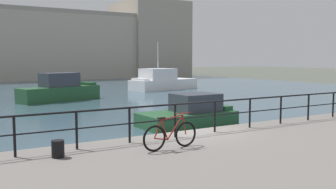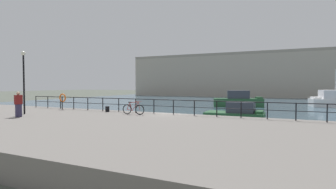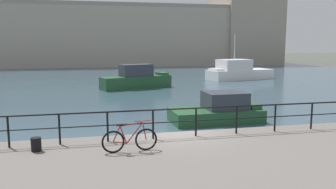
{
  "view_description": "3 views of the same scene",
  "coord_description": "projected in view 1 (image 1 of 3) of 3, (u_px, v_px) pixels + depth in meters",
  "views": [
    {
      "loc": [
        -7.4,
        -10.8,
        3.53
      ],
      "look_at": [
        0.09,
        1.54,
        2.17
      ],
      "focal_mm": 40.35,
      "sensor_mm": 36.0,
      "label": 1
    },
    {
      "loc": [
        8.39,
        -18.27,
        3.19
      ],
      "look_at": [
        -1.42,
        2.56,
        2.35
      ],
      "focal_mm": 28.34,
      "sensor_mm": 36.0,
      "label": 2
    },
    {
      "loc": [
        -3.16,
        -12.6,
        4.47
      ],
      "look_at": [
        0.38,
        3.07,
        2.04
      ],
      "focal_mm": 36.85,
      "sensor_mm": 36.0,
      "label": 3
    }
  ],
  "objects": [
    {
      "name": "moored_white_yacht",
      "position": [
        60.0,
        90.0,
        31.75
      ],
      "size": [
        7.24,
        3.99,
        2.36
      ],
      "rotation": [
        0.0,
        0.0,
        0.31
      ],
      "color": "#23512D",
      "rests_on": "water_basin"
    },
    {
      "name": "ground_plane",
      "position": [
        188.0,
        159.0,
        13.34
      ],
      "size": [
        240.0,
        240.0,
        0.0
      ],
      "primitive_type": "plane",
      "color": "#4C5147"
    },
    {
      "name": "harbor_building",
      "position": [
        27.0,
        45.0,
        64.59
      ],
      "size": [
        70.33,
        14.36,
        14.63
      ],
      "color": "#A89E8E",
      "rests_on": "ground_plane"
    },
    {
      "name": "parked_bicycle",
      "position": [
        170.0,
        135.0,
        10.41
      ],
      "size": [
        1.77,
        0.15,
        0.98
      ],
      "rotation": [
        0.0,
        0.0,
        0.05
      ],
      "color": "black",
      "rests_on": "quay_promenade"
    },
    {
      "name": "moored_green_narrowboat",
      "position": [
        162.0,
        81.0,
        43.56
      ],
      "size": [
        8.68,
        4.64,
        5.45
      ],
      "rotation": [
        0.0,
        0.0,
        3.36
      ],
      "color": "white",
      "rests_on": "water_basin"
    },
    {
      "name": "moored_cabin_cruiser",
      "position": [
        190.0,
        114.0,
        20.06
      ],
      "size": [
        5.15,
        2.57,
        1.68
      ],
      "rotation": [
        0.0,
        0.0,
        0.02
      ],
      "color": "#23512D",
      "rests_on": "water_basin"
    },
    {
      "name": "mooring_bollard",
      "position": [
        58.0,
        149.0,
        9.54
      ],
      "size": [
        0.32,
        0.32,
        0.44
      ],
      "primitive_type": "cylinder",
      "color": "black",
      "rests_on": "quay_promenade"
    },
    {
      "name": "quay_railing",
      "position": [
        196.0,
        112.0,
        12.42
      ],
      "size": [
        27.35,
        0.07,
        1.08
      ],
      "color": "black",
      "rests_on": "quay_promenade"
    },
    {
      "name": "water_basin",
      "position": [
        24.0,
        93.0,
        39.05
      ],
      "size": [
        80.0,
        60.0,
        0.01
      ],
      "primitive_type": "cube",
      "color": "#385160",
      "rests_on": "ground_plane"
    }
  ]
}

